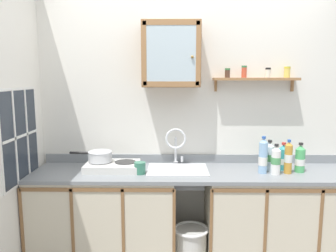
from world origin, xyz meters
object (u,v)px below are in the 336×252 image
mug (140,168)px  trash_bin (191,251)px  bottle_soda_green_1 (300,159)px  wall_cabinet (171,55)px  sink (177,171)px  bottle_water_blue_5 (263,157)px  bottle_detergent_teal_0 (283,158)px  bottle_juice_amber_4 (288,158)px  hot_plate_stove (113,166)px  bottle_opaque_white_2 (276,160)px  bottle_water_clear_3 (269,157)px  saucepan (100,156)px

mug → trash_bin: bearing=-1.3°
bottle_soda_green_1 → wall_cabinet: bearing=170.9°
sink → bottle_water_blue_5: bearing=-7.3°
sink → bottle_detergent_teal_0: bearing=0.7°
sink → bottle_juice_amber_4: 0.94m
hot_plate_stove → bottle_detergent_teal_0: size_ratio=1.90×
bottle_opaque_white_2 → bottle_juice_amber_4: (0.11, 0.03, 0.02)m
bottle_soda_green_1 → wall_cabinet: (-1.10, 0.18, 0.88)m
sink → bottle_water_clear_3: (0.79, -0.01, 0.13)m
trash_bin → mug: bearing=178.7°
bottle_detergent_teal_0 → bottle_opaque_white_2: bearing=-128.4°
bottle_soda_green_1 → bottle_juice_amber_4: size_ratio=0.88×
hot_plate_stove → wall_cabinet: 1.10m
saucepan → bottle_juice_amber_4: (1.61, -0.11, 0.02)m
bottle_juice_amber_4 → wall_cabinet: bearing=167.6°
bottle_soda_green_1 → bottle_opaque_white_2: (-0.23, -0.07, 0.01)m
saucepan → bottle_water_clear_3: (1.47, -0.02, 0.01)m
bottle_opaque_white_2 → wall_cabinet: bearing=164.4°
bottle_soda_green_1 → bottle_opaque_white_2: size_ratio=0.99×
mug → trash_bin: 0.86m
hot_plate_stove → bottle_water_blue_5: 1.29m
bottle_soda_green_1 → trash_bin: bearing=-175.1°
hot_plate_stove → bottle_opaque_white_2: (1.38, -0.11, 0.09)m
bottle_water_blue_5 → bottle_juice_amber_4: bearing=-1.4°
bottle_water_clear_3 → mug: bearing=-174.3°
trash_bin → hot_plate_stove: bearing=170.0°
mug → trash_bin: mug is taller
hot_plate_stove → wall_cabinet: size_ratio=0.82×
bottle_detergent_teal_0 → bottle_opaque_white_2: size_ratio=0.95×
hot_plate_stove → bottle_opaque_white_2: 1.39m
bottle_soda_green_1 → bottle_juice_amber_4: 0.12m
sink → bottle_soda_green_1: size_ratio=2.05×
bottle_water_clear_3 → bottle_juice_amber_4: 0.16m
bottle_water_blue_5 → mug: bearing=-178.1°
sink → bottle_detergent_teal_0: size_ratio=2.15×
bottle_juice_amber_4 → trash_bin: size_ratio=0.65×
bottle_opaque_white_2 → trash_bin: bottle_opaque_white_2 is taller
bottle_soda_green_1 → mug: (-1.36, -0.07, -0.06)m
hot_plate_stove → bottle_juice_amber_4: bearing=-3.1°
sink → bottle_juice_amber_4: (0.93, -0.10, 0.14)m
saucepan → bottle_opaque_white_2: (1.50, -0.13, 0.00)m
saucepan → wall_cabinet: size_ratio=0.68×
saucepan → bottle_juice_amber_4: bearing=-3.7°
hot_plate_stove → bottle_water_clear_3: 1.36m
saucepan → hot_plate_stove: bearing=-11.6°
bottle_water_blue_5 → trash_bin: (-0.60, -0.04, -0.83)m
bottle_detergent_teal_0 → bottle_water_clear_3: 0.13m
bottle_opaque_white_2 → bottle_water_clear_3: 0.11m
wall_cabinet → trash_bin: size_ratio=1.25×
bottle_water_clear_3 → wall_cabinet: size_ratio=0.48×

